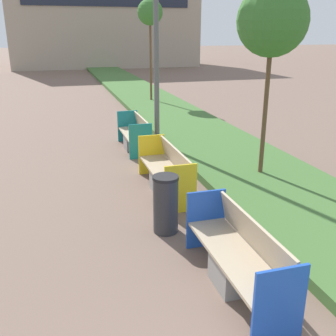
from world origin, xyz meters
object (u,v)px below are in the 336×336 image
Objects in this scene: bench_blue_frame at (238,261)px; bench_yellow_frame at (166,174)px; litter_bin at (166,204)px; sapling_tree_near at (272,21)px; sapling_tree_far at (150,13)px; bench_teal_frame at (135,137)px.

bench_blue_frame is 0.95× the size of bench_yellow_frame.
sapling_tree_near reaches higher than litter_bin.
sapling_tree_far is at bearing 80.83° from bench_blue_frame.
litter_bin is at bearing -106.08° from bench_yellow_frame.
bench_blue_frame is 5.16m from sapling_tree_near.
bench_blue_frame and bench_teal_frame have the same top height.
litter_bin is (-0.51, -1.76, 0.13)m from bench_yellow_frame.
bench_blue_frame is at bearing -90.02° from bench_yellow_frame.
bench_teal_frame is 1.91× the size of litter_bin.
litter_bin is 0.22× the size of sapling_tree_far.
sapling_tree_far is (2.26, 13.99, 3.60)m from bench_blue_frame.
litter_bin is at bearing -146.86° from sapling_tree_near.
sapling_tree_far is (2.26, 10.53, 3.60)m from bench_yellow_frame.
bench_blue_frame and bench_yellow_frame have the same top height.
bench_yellow_frame is at bearing -102.10° from sapling_tree_far.
bench_blue_frame is at bearing -73.49° from litter_bin.
sapling_tree_far is at bearing 90.00° from sapling_tree_near.
sapling_tree_near is 0.91× the size of sapling_tree_far.
sapling_tree_far reaches higher than bench_yellow_frame.
sapling_tree_far is (2.26, 7.26, 3.61)m from bench_teal_frame.
sapling_tree_near is (2.26, 3.51, 3.04)m from bench_blue_frame.
sapling_tree_near reaches higher than bench_teal_frame.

